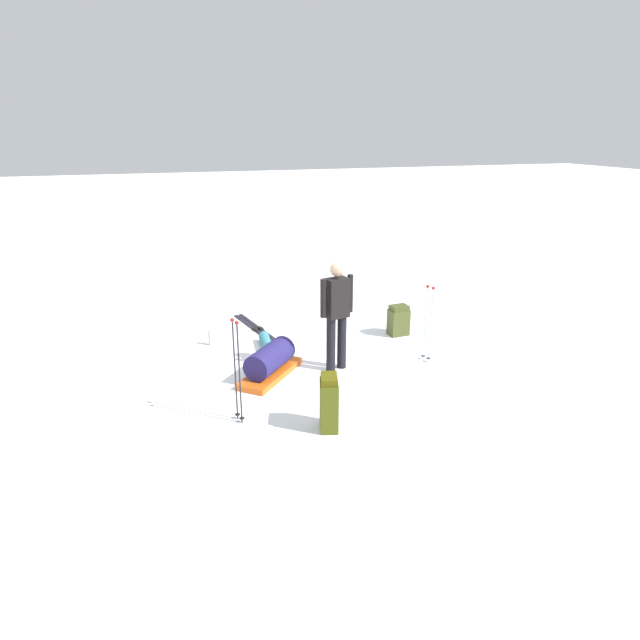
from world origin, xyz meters
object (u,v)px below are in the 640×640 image
at_px(ski_poles_planted_near, 237,366).
at_px(gear_sled, 270,362).
at_px(backpack_bright, 329,403).
at_px(sleeping_mat_rolled, 266,342).
at_px(ski_pair_near, 258,330).
at_px(skier_standing, 337,310).
at_px(ski_poles_planted_far, 428,320).
at_px(thermos_bottle, 210,338).
at_px(backpack_large_dark, 398,321).

distance_m(ski_poles_planted_near, gear_sled, 1.46).
xyz_separation_m(backpack_bright, sleeping_mat_rolled, (2.89, 0.14, -0.26)).
height_order(ski_pair_near, ski_poles_planted_near, ski_poles_planted_near).
relative_size(skier_standing, ski_poles_planted_near, 1.24).
bearing_deg(ski_poles_planted_far, thermos_bottle, 61.05).
distance_m(backpack_large_dark, sleeping_mat_rolled, 2.41).
bearing_deg(backpack_large_dark, backpack_bright, 140.05).
bearing_deg(ski_poles_planted_near, skier_standing, -56.88).
bearing_deg(thermos_bottle, ski_pair_near, -64.54).
relative_size(sleeping_mat_rolled, thermos_bottle, 2.12).
bearing_deg(ski_poles_planted_far, gear_sled, 85.09).
bearing_deg(backpack_bright, sleeping_mat_rolled, 2.77).
bearing_deg(gear_sled, sleeping_mat_rolled, -9.50).
bearing_deg(backpack_bright, skier_standing, -22.79).
height_order(backpack_bright, gear_sled, backpack_bright).
bearing_deg(ski_poles_planted_near, ski_poles_planted_far, -73.20).
relative_size(backpack_bright, sleeping_mat_rolled, 1.30).
relative_size(backpack_bright, gear_sled, 0.58).
bearing_deg(sleeping_mat_rolled, ski_pair_near, -3.29).
xyz_separation_m(backpack_large_dark, ski_poles_planted_far, (-1.20, 0.09, 0.43)).
xyz_separation_m(skier_standing, gear_sled, (0.06, 1.03, -0.73)).
xyz_separation_m(ski_pair_near, gear_sled, (-1.99, 0.24, 0.21)).
height_order(backpack_bright, ski_poles_planted_far, ski_poles_planted_far).
bearing_deg(thermos_bottle, backpack_large_dark, -99.80).
height_order(backpack_large_dark, ski_poles_planted_far, ski_poles_planted_far).
bearing_deg(backpack_large_dark, sleeping_mat_rolled, 85.51).
xyz_separation_m(ski_pair_near, sleeping_mat_rolled, (-0.82, 0.05, 0.08)).
distance_m(skier_standing, ski_pair_near, 2.39).
xyz_separation_m(sleeping_mat_rolled, thermos_bottle, (0.38, 0.88, 0.04)).
relative_size(backpack_large_dark, ski_poles_planted_far, 0.44).
height_order(skier_standing, backpack_large_dark, skier_standing).
xyz_separation_m(backpack_large_dark, sleeping_mat_rolled, (0.19, 2.40, -0.18)).
bearing_deg(sleeping_mat_rolled, thermos_bottle, 66.78).
bearing_deg(skier_standing, sleeping_mat_rolled, 34.21).
distance_m(ski_poles_planted_far, thermos_bottle, 3.69).
height_order(skier_standing, ski_pair_near, skier_standing).
distance_m(skier_standing, backpack_large_dark, 2.00).
bearing_deg(backpack_large_dark, ski_poles_planted_far, 175.66).
distance_m(backpack_bright, ski_poles_planted_far, 2.66).
distance_m(ski_pair_near, gear_sled, 2.02).
height_order(skier_standing, gear_sled, skier_standing).
bearing_deg(backpack_bright, ski_pair_near, 1.43).
distance_m(ski_pair_near, ski_poles_planted_near, 3.38).
bearing_deg(backpack_large_dark, ski_pair_near, 66.80).
height_order(skier_standing, thermos_bottle, skier_standing).
relative_size(gear_sled, thermos_bottle, 4.79).
distance_m(ski_poles_planted_near, thermos_bottle, 2.80).
bearing_deg(backpack_bright, thermos_bottle, 17.36).
xyz_separation_m(backpack_bright, ski_poles_planted_far, (1.50, -2.17, 0.34)).
xyz_separation_m(backpack_bright, ski_poles_planted_near, (0.54, 1.02, 0.41)).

